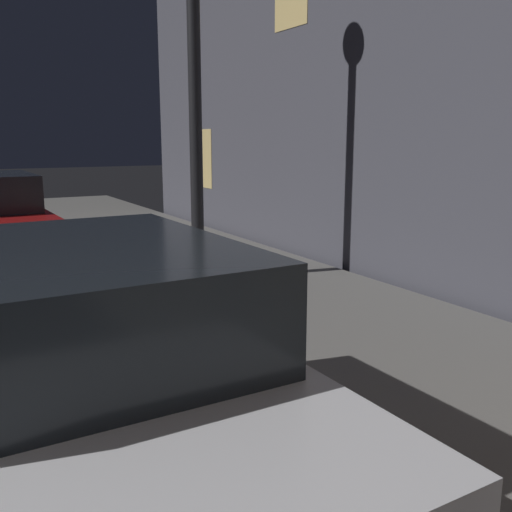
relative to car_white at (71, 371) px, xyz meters
The scene contains 3 objects.
car_white is the anchor object (origin of this frame).
street_lamp 5.11m from the car_white, 56.85° to the left, with size 0.44×0.44×4.91m.
building_mid 10.61m from the car_white, 27.01° to the left, with size 8.87×11.89×8.67m.
Camera 1 is at (2.27, -0.45, 1.96)m, focal length 40.31 mm.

